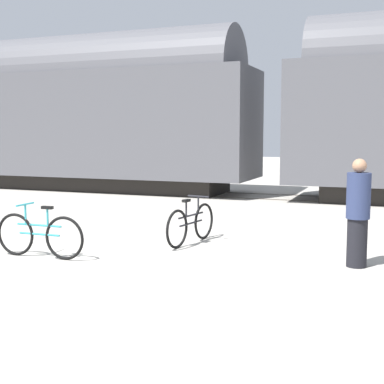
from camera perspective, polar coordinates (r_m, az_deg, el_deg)
ground_plane at (r=8.41m, az=-7.69°, el=-8.21°), size 80.00×80.00×0.00m
freight_train at (r=17.82m, az=8.48°, el=9.14°), size 29.12×3.05×5.72m
rail_near at (r=17.23m, az=7.79°, el=-0.75°), size 41.12×0.07×0.01m
rail_far at (r=18.62m, az=8.82°, el=-0.25°), size 41.12×0.07×0.01m
bicycle_black at (r=10.20m, az=-0.10°, el=-3.41°), size 0.46×1.73×0.90m
bicycle_teal at (r=9.41m, az=-15.97°, el=-4.43°), size 1.72×0.46×0.92m
person_in_navy at (r=8.75m, az=17.28°, el=-2.20°), size 0.37×0.37×1.71m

